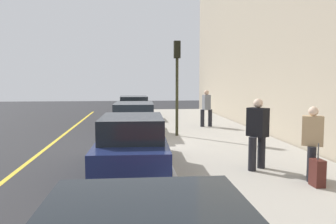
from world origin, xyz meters
The scene contains 12 objects.
ground_plane centered at (0.00, 0.00, 0.00)m, with size 56.00×56.00×0.00m, color #28282B.
sidewalk centered at (0.00, -3.30, 0.07)m, with size 28.00×4.60×0.15m, color #A39E93.
lane_stripe_centre centered at (0.00, 3.20, 0.00)m, with size 28.00×0.14×0.01m, color gold.
snow_bank_curb centered at (-2.82, -0.70, 0.11)m, with size 7.67×0.56×0.22m, color white.
parked_car_navy centered at (-3.82, 0.07, 0.76)m, with size 4.44×1.99×1.51m.
parked_car_white centered at (1.57, 0.01, 0.76)m, with size 4.64×1.99×1.51m.
parked_car_charcoal centered at (7.73, 0.02, 0.76)m, with size 4.26×1.94×1.51m.
pedestrian_black_coat centered at (-4.53, -3.14, 1.13)m, with size 0.59×0.54×1.84m.
pedestrian_grey_coat centered at (3.62, -3.58, 1.12)m, with size 0.51×0.60×1.82m.
pedestrian_tan_coat centered at (-5.53, -4.08, 1.06)m, with size 0.52×0.54×1.71m.
traffic_light_pole centered at (1.02, -1.76, 2.82)m, with size 0.35×0.26×3.91m.
rolling_suitcase centered at (-6.04, -3.94, 0.45)m, with size 0.34×0.22×0.95m.
Camera 1 is at (-12.84, 0.02, 2.45)m, focal length 36.02 mm.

